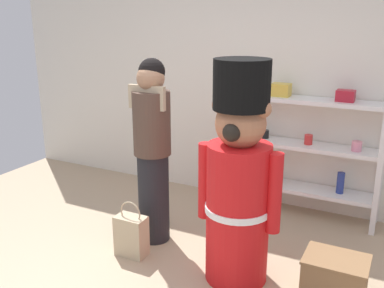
% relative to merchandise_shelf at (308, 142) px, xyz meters
% --- Properties ---
extents(back_wall, '(6.40, 0.12, 2.60)m').
position_rel_merchandise_shelf_xyz_m(back_wall, '(-0.55, 0.22, 0.53)').
color(back_wall, silver).
rests_on(back_wall, ground_plane).
extents(merchandise_shelf, '(1.41, 0.35, 1.53)m').
position_rel_merchandise_shelf_xyz_m(merchandise_shelf, '(0.00, 0.00, 0.00)').
color(merchandise_shelf, white).
rests_on(merchandise_shelf, ground_plane).
extents(teddy_bear_guard, '(0.65, 0.50, 1.70)m').
position_rel_merchandise_shelf_xyz_m(teddy_bear_guard, '(-0.20, -1.38, 0.03)').
color(teddy_bear_guard, red).
rests_on(teddy_bear_guard, ground_plane).
extents(person_shopper, '(0.34, 0.33, 1.64)m').
position_rel_merchandise_shelf_xyz_m(person_shopper, '(-1.10, -1.14, 0.10)').
color(person_shopper, black).
rests_on(person_shopper, ground_plane).
extents(shopping_bag, '(0.27, 0.16, 0.49)m').
position_rel_merchandise_shelf_xyz_m(shopping_bag, '(-1.12, -1.48, -0.59)').
color(shopping_bag, '#C1AD89').
rests_on(shopping_bag, ground_plane).
extents(display_crate, '(0.46, 0.35, 0.30)m').
position_rel_merchandise_shelf_xyz_m(display_crate, '(0.53, -1.26, -0.62)').
color(display_crate, olive).
rests_on(display_crate, ground_plane).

